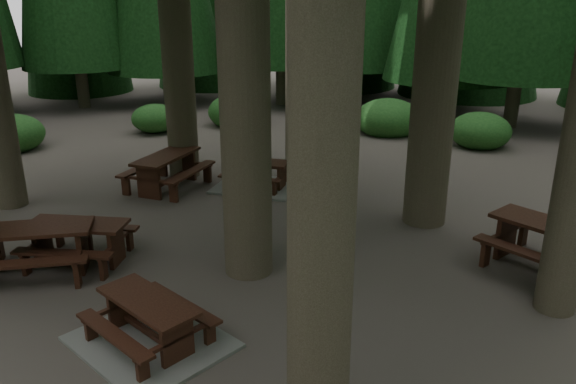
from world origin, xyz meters
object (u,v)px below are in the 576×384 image
Objects in this scene: picnic_table_c at (257,179)px; picnic_table_e at (34,243)px; picnic_table_f at (78,236)px; picnic_table_a at (150,329)px; picnic_table_d at (551,240)px; picnic_table_b at (167,166)px.

picnic_table_c is 5.92m from picnic_table_e.
picnic_table_c is 5.21m from picnic_table_f.
picnic_table_c is (-3.04, 6.19, -0.00)m from picnic_table_a.
picnic_table_d is 0.93× the size of picnic_table_e.
picnic_table_b is 0.93× the size of picnic_table_e.
picnic_table_a is 0.96× the size of picnic_table_d.
picnic_table_a is at bearing -82.08° from picnic_table_c.
picnic_table_e is (-3.28, 0.28, 0.34)m from picnic_table_a.
picnic_table_a is at bearing -111.79° from picnic_table_d.
picnic_table_a is 6.93m from picnic_table_d.
picnic_table_e is at bearing -175.49° from picnic_table_b.
picnic_table_e is at bearing -138.22° from picnic_table_f.
picnic_table_a is 6.89m from picnic_table_c.
picnic_table_f reaches higher than picnic_table_c.
picnic_table_b is 2.29m from picnic_table_c.
picnic_table_c is 7.07m from picnic_table_d.
picnic_table_d reaches higher than picnic_table_b.
picnic_table_e is (1.54, -4.51, -0.01)m from picnic_table_b.
picnic_table_c is at bearing 41.68° from picnic_table_e.
picnic_table_f is at bearing 24.82° from picnic_table_e.
picnic_table_e reaches higher than picnic_table_c.
picnic_table_f is (-7.04, -4.66, -0.08)m from picnic_table_d.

